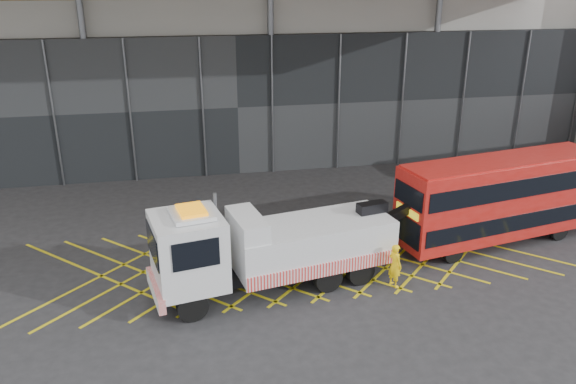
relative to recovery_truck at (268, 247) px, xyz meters
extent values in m
plane|color=#262628|center=(-1.50, 2.16, -1.73)|extent=(120.00, 120.00, 0.00)
cube|color=gold|center=(-6.30, 2.16, -1.72)|extent=(7.16, 7.16, 0.01)
cube|color=gold|center=(-6.30, 2.16, -1.72)|extent=(7.16, 7.16, 0.01)
cube|color=gold|center=(-4.70, 2.16, -1.72)|extent=(7.16, 7.16, 0.01)
cube|color=gold|center=(-4.70, 2.16, -1.72)|extent=(7.16, 7.16, 0.01)
cube|color=gold|center=(-3.10, 2.16, -1.72)|extent=(7.16, 7.16, 0.01)
cube|color=gold|center=(-3.10, 2.16, -1.72)|extent=(7.16, 7.16, 0.01)
cube|color=gold|center=(-1.50, 2.16, -1.72)|extent=(7.16, 7.16, 0.01)
cube|color=gold|center=(-1.50, 2.16, -1.72)|extent=(7.16, 7.16, 0.01)
cube|color=gold|center=(0.10, 2.16, -1.72)|extent=(7.16, 7.16, 0.01)
cube|color=gold|center=(0.10, 2.16, -1.72)|extent=(7.16, 7.16, 0.01)
cube|color=gold|center=(1.70, 2.16, -1.72)|extent=(7.16, 7.16, 0.01)
cube|color=gold|center=(1.70, 2.16, -1.72)|extent=(7.16, 7.16, 0.01)
cube|color=gold|center=(3.30, 2.16, -1.72)|extent=(7.16, 7.16, 0.01)
cube|color=gold|center=(3.30, 2.16, -1.72)|extent=(7.16, 7.16, 0.01)
cube|color=gold|center=(4.90, 2.16, -1.72)|extent=(7.16, 7.16, 0.01)
cube|color=gold|center=(4.90, 2.16, -1.72)|extent=(7.16, 7.16, 0.01)
cube|color=gold|center=(6.50, 2.16, -1.72)|extent=(7.16, 7.16, 0.01)
cube|color=gold|center=(6.50, 2.16, -1.72)|extent=(7.16, 7.16, 0.01)
cube|color=gold|center=(8.10, 2.16, -1.72)|extent=(7.16, 7.16, 0.01)
cube|color=gold|center=(8.10, 2.16, -1.72)|extent=(7.16, 7.16, 0.01)
cube|color=gold|center=(9.70, 2.16, -1.72)|extent=(7.16, 7.16, 0.01)
cube|color=gold|center=(9.70, 2.16, -1.72)|extent=(7.16, 7.16, 0.01)
cube|color=gray|center=(0.50, 21.16, 7.27)|extent=(55.00, 14.00, 18.00)
cube|color=black|center=(0.50, 13.86, 2.27)|extent=(55.00, 0.80, 8.00)
cylinder|color=#595B60|center=(-7.50, 13.66, 3.27)|extent=(0.36, 0.36, 10.00)
cylinder|color=#595B60|center=(2.50, 13.66, 3.27)|extent=(0.36, 0.36, 10.00)
cylinder|color=#595B60|center=(12.50, 13.66, 3.27)|extent=(0.36, 0.36, 10.00)
cube|color=black|center=(0.41, 0.08, -1.04)|extent=(9.36, 2.72, 0.34)
cube|color=white|center=(-2.87, -0.54, 0.39)|extent=(2.78, 2.86, 2.56)
cube|color=black|center=(-4.05, -0.77, 0.83)|extent=(0.45, 2.13, 1.08)
cube|color=red|center=(-4.08, -0.77, -0.89)|extent=(0.72, 2.56, 0.54)
cube|color=orange|center=(-2.68, -0.51, 1.89)|extent=(1.09, 1.33, 0.12)
cube|color=white|center=(1.76, 0.34, -0.10)|extent=(6.45, 3.56, 1.57)
cube|color=red|center=(2.00, -0.90, -0.69)|extent=(6.00, 1.20, 0.54)
cube|color=white|center=(-0.75, -0.14, 1.03)|extent=(1.41, 2.50, 0.69)
cube|color=black|center=(4.28, 0.82, 0.83)|extent=(1.25, 0.70, 0.49)
cube|color=black|center=(5.24, 1.01, 0.34)|extent=(2.18, 0.74, 1.06)
cylinder|color=black|center=(-2.87, -1.60, -1.19)|extent=(1.13, 0.54, 1.08)
cylinder|color=black|center=(-3.26, 0.43, -1.19)|extent=(1.13, 0.54, 1.08)
cylinder|color=black|center=(3.50, -0.38, -1.19)|extent=(1.13, 0.54, 1.08)
cylinder|color=black|center=(3.12, 1.65, -1.19)|extent=(1.13, 0.54, 1.08)
cylinder|color=#595B60|center=(-1.80, 0.66, 0.93)|extent=(0.14, 0.14, 2.16)
cube|color=#AD140F|center=(10.56, 2.02, 0.38)|extent=(9.67, 3.90, 3.32)
cube|color=black|center=(10.56, 2.02, -0.40)|extent=(9.31, 3.89, 0.73)
cube|color=black|center=(10.56, 2.02, 1.14)|extent=(9.31, 3.89, 0.81)
cube|color=black|center=(5.91, 1.14, -0.36)|extent=(0.42, 1.90, 1.11)
cube|color=black|center=(5.91, 1.14, 1.14)|extent=(0.42, 1.90, 0.81)
cube|color=yellow|center=(5.90, 1.14, 0.46)|extent=(0.34, 1.51, 0.30)
cube|color=#AD140F|center=(10.56, 2.02, 2.07)|extent=(9.45, 3.70, 0.10)
cylinder|color=black|center=(7.78, 0.54, -1.28)|extent=(0.92, 0.42, 0.89)
cylinder|color=black|center=(7.43, 2.39, -1.28)|extent=(0.92, 0.42, 0.89)
cylinder|color=black|center=(13.43, 1.61, -1.28)|extent=(0.92, 0.42, 0.89)
cylinder|color=black|center=(13.07, 3.46, -1.28)|extent=(0.92, 0.42, 0.89)
imported|color=yellow|center=(4.72, -0.77, -0.86)|extent=(0.60, 0.73, 1.73)
camera|label=1|loc=(-2.89, -18.35, 9.26)|focal=35.00mm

